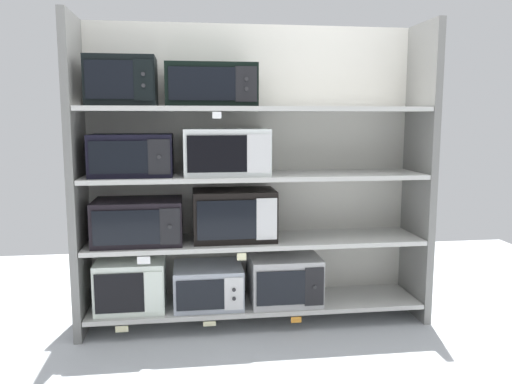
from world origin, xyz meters
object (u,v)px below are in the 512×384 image
(microwave_4, at_px, (234,215))
(microwave_7, at_px, (122,82))
(microwave_0, at_px, (131,284))
(microwave_2, at_px, (284,278))
(microwave_5, at_px, (132,155))
(microwave_6, at_px, (226,152))
(microwave_8, at_px, (211,85))
(microwave_1, at_px, (208,285))
(microwave_3, at_px, (138,221))

(microwave_4, height_order, microwave_7, microwave_7)
(microwave_0, bearing_deg, microwave_4, 0.01)
(microwave_4, bearing_deg, microwave_2, 0.02)
(microwave_5, distance_m, microwave_6, 0.60)
(microwave_2, relative_size, microwave_4, 0.87)
(microwave_2, bearing_deg, microwave_8, -179.98)
(microwave_1, distance_m, microwave_6, 0.91)
(microwave_6, relative_size, microwave_7, 1.30)
(microwave_3, xyz_separation_m, microwave_8, (0.48, 0.00, 0.88))
(microwave_2, height_order, microwave_7, microwave_7)
(microwave_1, relative_size, microwave_6, 0.83)
(microwave_3, xyz_separation_m, microwave_5, (-0.03, 0.00, 0.43))
(microwave_8, bearing_deg, microwave_4, 0.02)
(microwave_1, bearing_deg, microwave_5, -180.00)
(microwave_2, relative_size, microwave_8, 0.82)
(microwave_0, height_order, microwave_2, microwave_0)
(microwave_0, height_order, microwave_3, microwave_3)
(microwave_3, relative_size, microwave_8, 0.98)
(microwave_5, distance_m, microwave_8, 0.68)
(microwave_0, height_order, microwave_6, microwave_6)
(microwave_1, height_order, microwave_5, microwave_5)
(microwave_4, xyz_separation_m, microwave_6, (-0.05, -0.00, 0.42))
(microwave_3, relative_size, microwave_6, 1.03)
(microwave_5, distance_m, microwave_7, 0.46)
(microwave_5, bearing_deg, microwave_3, -0.19)
(microwave_7, relative_size, microwave_8, 0.74)
(microwave_7, bearing_deg, microwave_5, 0.05)
(microwave_2, xyz_separation_m, microwave_3, (-0.97, -0.00, 0.43))
(microwave_8, bearing_deg, microwave_0, -180.00)
(microwave_3, bearing_deg, microwave_0, -179.99)
(microwave_1, height_order, microwave_7, microwave_7)
(microwave_0, distance_m, microwave_5, 0.86)
(microwave_1, bearing_deg, microwave_3, -179.99)
(microwave_3, bearing_deg, microwave_1, 0.01)
(microwave_4, relative_size, microwave_7, 1.29)
(microwave_1, bearing_deg, microwave_2, 0.01)
(microwave_2, relative_size, microwave_7, 1.12)
(microwave_0, height_order, microwave_8, microwave_8)
(microwave_1, bearing_deg, microwave_8, -0.14)
(microwave_0, relative_size, microwave_8, 0.77)
(microwave_0, height_order, microwave_5, microwave_5)
(microwave_4, bearing_deg, microwave_7, -180.00)
(microwave_1, distance_m, microwave_5, 1.00)
(microwave_0, distance_m, microwave_7, 1.32)
(microwave_3, xyz_separation_m, microwave_7, (-0.07, 0.00, 0.90))
(microwave_4, bearing_deg, microwave_8, -179.98)
(microwave_2, height_order, microwave_8, microwave_8)
(microwave_0, bearing_deg, microwave_8, 0.00)
(microwave_4, bearing_deg, microwave_1, 179.99)
(microwave_7, bearing_deg, microwave_1, 0.01)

